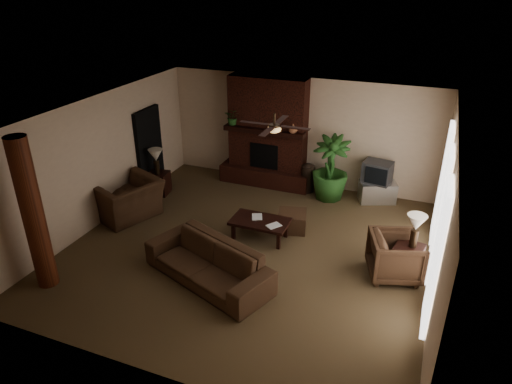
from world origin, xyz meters
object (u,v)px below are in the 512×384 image
at_px(armchair_right, 396,255).
at_px(lamp_right, 416,225).
at_px(coffee_table, 260,223).
at_px(side_table_right, 408,259).
at_px(floor_vase, 308,176).
at_px(armchair_left, 127,193).
at_px(lamp_left, 156,157).
at_px(ottoman, 292,221).
at_px(floor_plant, 329,181).
at_px(sofa, 208,257).
at_px(tv_stand, 377,192).
at_px(side_table_left, 159,183).
at_px(log_column, 33,215).

xyz_separation_m(armchair_right, lamp_right, (0.26, 0.25, 0.54)).
xyz_separation_m(coffee_table, side_table_right, (3.00, -0.11, -0.10)).
bearing_deg(floor_vase, side_table_right, -45.11).
relative_size(armchair_left, lamp_left, 2.09).
bearing_deg(armchair_right, ottoman, 49.25).
relative_size(coffee_table, floor_plant, 0.75).
height_order(floor_plant, lamp_left, lamp_left).
distance_m(sofa, armchair_right, 3.42).
bearing_deg(tv_stand, floor_vase, 160.81).
xyz_separation_m(sofa, floor_vase, (0.65, 4.29, -0.06)).
bearing_deg(armchair_left, coffee_table, 115.04).
height_order(coffee_table, side_table_right, side_table_right).
height_order(sofa, lamp_left, lamp_left).
bearing_deg(armchair_right, tv_stand, -4.16).
relative_size(floor_vase, floor_plant, 0.48).
bearing_deg(side_table_left, lamp_left, -58.59).
xyz_separation_m(log_column, ottoman, (3.53, 3.47, -1.20)).
xyz_separation_m(ottoman, lamp_right, (2.53, -0.70, 0.80)).
bearing_deg(log_column, lamp_left, 92.02).
height_order(armchair_left, lamp_right, lamp_right).
height_order(floor_vase, floor_plant, floor_plant).
bearing_deg(log_column, ottoman, 44.51).
distance_m(tv_stand, side_table_left, 5.45).
xyz_separation_m(log_column, sofa, (2.66, 1.16, -0.91)).
distance_m(armchair_right, side_table_left, 6.14).
bearing_deg(armchair_left, tv_stand, 140.41).
relative_size(ottoman, lamp_left, 0.92).
bearing_deg(side_table_left, side_table_right, -11.21).
bearing_deg(side_table_right, lamp_right, 25.55).
bearing_deg(side_table_right, armchair_right, -132.63).
bearing_deg(ottoman, side_table_left, 172.27).
xyz_separation_m(armchair_right, floor_plant, (-1.89, 2.76, -0.02)).
relative_size(armchair_left, coffee_table, 1.13).
bearing_deg(tv_stand, coffee_table, -149.37).
relative_size(sofa, armchair_left, 1.84).
bearing_deg(lamp_right, ottoman, 164.51).
distance_m(floor_plant, lamp_right, 3.35).
xyz_separation_m(floor_plant, lamp_right, (2.15, -2.51, 0.55)).
height_order(coffee_table, tv_stand, tv_stand).
relative_size(armchair_right, side_table_right, 1.68).
bearing_deg(floor_plant, floor_vase, 163.72).
relative_size(armchair_right, floor_plant, 0.58).
bearing_deg(lamp_left, tv_stand, 17.31).
height_order(sofa, floor_plant, sofa).
bearing_deg(tv_stand, lamp_right, -92.31).
bearing_deg(sofa, tv_stand, 82.25).
bearing_deg(floor_vase, log_column, -121.25).
relative_size(armchair_right, side_table_left, 1.68).
bearing_deg(lamp_right, lamp_left, 169.39).
height_order(ottoman, side_table_right, side_table_right).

